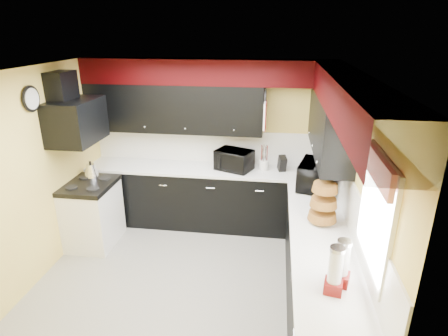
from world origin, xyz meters
name	(u,v)px	position (x,y,z in m)	size (l,w,h in m)	color
ground	(186,284)	(0.00, 0.00, 0.00)	(3.60, 3.60, 0.00)	gray
wall_back	(210,142)	(0.00, 1.80, 1.25)	(3.60, 0.06, 2.50)	#E0C666
wall_right	(353,200)	(1.80, 0.00, 1.25)	(0.06, 3.60, 2.50)	#E0C666
wall_left	(29,181)	(-1.80, 0.00, 1.25)	(0.06, 3.60, 2.50)	#E0C666
ceiling	(176,72)	(0.00, 0.00, 2.50)	(3.60, 3.60, 0.06)	white
cab_back	(208,198)	(0.00, 1.50, 0.45)	(3.60, 0.60, 0.90)	black
cab_right	(319,280)	(1.50, -0.30, 0.45)	(0.60, 3.00, 0.90)	black
counter_back	(207,169)	(0.00, 1.50, 0.92)	(3.62, 0.64, 0.04)	white
counter_right	(323,241)	(1.50, -0.30, 0.92)	(0.64, 3.02, 0.04)	white
splash_back	(210,146)	(0.00, 1.79, 1.19)	(3.60, 0.02, 0.50)	white
splash_right	(351,205)	(1.79, 0.00, 1.19)	(0.02, 3.60, 0.50)	white
upper_back	(174,108)	(-0.50, 1.62, 1.80)	(2.60, 0.35, 0.70)	black
upper_right	(330,125)	(1.62, 0.90, 1.80)	(0.35, 1.80, 0.70)	black
soffit_back	(207,72)	(0.00, 1.62, 2.33)	(3.60, 0.36, 0.35)	black
soffit_right	(350,97)	(1.62, -0.18, 2.33)	(0.36, 3.24, 0.35)	black
stove	(93,215)	(-1.50, 0.75, 0.43)	(0.60, 0.75, 0.86)	white
cooktop	(89,185)	(-1.50, 0.75, 0.89)	(0.62, 0.77, 0.06)	black
hood	(76,121)	(-1.55, 0.75, 1.78)	(0.50, 0.78, 0.55)	black
hood_duct	(62,88)	(-1.68, 0.75, 2.20)	(0.24, 0.40, 0.40)	black
window	(376,214)	(1.79, -0.90, 1.55)	(0.03, 0.86, 0.96)	white
valance	(376,166)	(1.73, -0.90, 1.95)	(0.04, 0.88, 0.20)	red
pan_top	(265,98)	(0.82, 1.55, 2.00)	(0.03, 0.22, 0.40)	black
pan_mid	(264,118)	(0.82, 1.42, 1.75)	(0.03, 0.28, 0.46)	black
pan_low	(265,116)	(0.82, 1.68, 1.72)	(0.03, 0.24, 0.42)	black
cut_board	(265,116)	(0.83, 1.30, 1.80)	(0.03, 0.26, 0.35)	white
baskets	(324,202)	(1.52, 0.05, 1.18)	(0.27, 0.27, 0.50)	brown
clock	(31,99)	(-1.77, 0.25, 2.15)	(0.03, 0.30, 0.30)	black
deco_plate	(371,110)	(1.77, -0.35, 2.25)	(0.03, 0.24, 0.24)	white
toaster_oven	(234,160)	(0.40, 1.50, 1.09)	(0.51, 0.42, 0.29)	black
microwave	(317,175)	(1.54, 1.00, 1.11)	(0.62, 0.42, 0.34)	black
utensil_crock	(264,165)	(0.84, 1.54, 1.01)	(0.14, 0.14, 0.15)	silver
knife_block	(282,164)	(1.10, 1.53, 1.05)	(0.10, 0.14, 0.22)	black
kettle	(91,170)	(-1.58, 1.00, 1.01)	(0.20, 0.20, 0.18)	silver
dispenser_a	(342,264)	(1.56, -0.98, 1.13)	(0.14, 0.14, 0.37)	#620010
dispenser_b	(335,272)	(1.49, -1.09, 1.13)	(0.14, 0.14, 0.38)	#64040B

